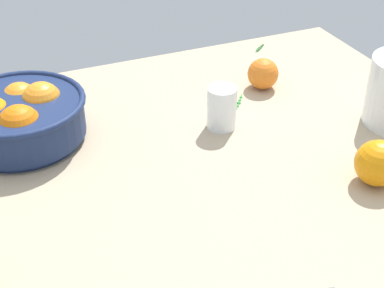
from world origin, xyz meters
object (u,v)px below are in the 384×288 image
(second_glass, at_px, (222,110))
(loose_orange_1, at_px, (263,74))
(fruit_bowl, at_px, (19,117))
(loose_orange_2, at_px, (378,163))

(second_glass, height_order, loose_orange_1, second_glass)
(fruit_bowl, bearing_deg, loose_orange_1, 0.80)
(loose_orange_2, bearing_deg, second_glass, 121.68)
(second_glass, distance_m, loose_orange_1, 0.20)
(second_glass, bearing_deg, loose_orange_2, -58.32)
(loose_orange_1, distance_m, loose_orange_2, 0.39)
(second_glass, bearing_deg, fruit_bowl, 163.95)
(fruit_bowl, relative_size, second_glass, 2.93)
(loose_orange_1, bearing_deg, loose_orange_2, -88.38)
(loose_orange_2, bearing_deg, loose_orange_1, 91.62)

